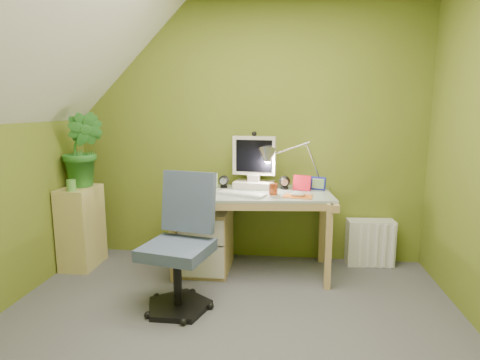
# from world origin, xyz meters

# --- Properties ---
(floor) EXTENTS (3.20, 3.20, 0.01)m
(floor) POSITION_xyz_m (0.00, 0.00, -0.01)
(floor) COLOR #4C4C51
(floor) RESTS_ON ground
(wall_back) EXTENTS (3.20, 0.01, 2.40)m
(wall_back) POSITION_xyz_m (0.00, 1.60, 1.20)
(wall_back) COLOR olive
(wall_back) RESTS_ON floor
(wall_front) EXTENTS (3.20, 0.01, 2.40)m
(wall_front) POSITION_xyz_m (0.00, -1.60, 1.20)
(wall_front) COLOR olive
(wall_front) RESTS_ON floor
(slope_ceiling) EXTENTS (1.10, 3.20, 1.10)m
(slope_ceiling) POSITION_xyz_m (-1.00, 0.00, 1.85)
(slope_ceiling) COLOR white
(slope_ceiling) RESTS_ON wall_left
(desk) EXTENTS (1.38, 0.78, 0.71)m
(desk) POSITION_xyz_m (0.08, 1.23, 0.35)
(desk) COLOR tan
(desk) RESTS_ON floor
(monitor) EXTENTS (0.43, 0.28, 0.55)m
(monitor) POSITION_xyz_m (0.08, 1.41, 0.98)
(monitor) COLOR beige
(monitor) RESTS_ON desk
(speaker_left) EXTENTS (0.09, 0.09, 0.11)m
(speaker_left) POSITION_xyz_m (-0.19, 1.39, 0.76)
(speaker_left) COLOR black
(speaker_left) RESTS_ON desk
(speaker_right) EXTENTS (0.12, 0.12, 0.12)m
(speaker_right) POSITION_xyz_m (0.35, 1.39, 0.77)
(speaker_right) COLOR black
(speaker_right) RESTS_ON desk
(keyboard) EXTENTS (0.43, 0.28, 0.02)m
(keyboard) POSITION_xyz_m (-0.00, 1.09, 0.72)
(keyboard) COLOR silver
(keyboard) RESTS_ON desk
(mousepad) EXTENTS (0.25, 0.19, 0.01)m
(mousepad) POSITION_xyz_m (0.46, 1.09, 0.71)
(mousepad) COLOR orange
(mousepad) RESTS_ON desk
(mouse) EXTENTS (0.14, 0.10, 0.04)m
(mouse) POSITION_xyz_m (0.46, 1.09, 0.73)
(mouse) COLOR silver
(mouse) RESTS_ON mousepad
(amber_tumbler) EXTENTS (0.07, 0.07, 0.09)m
(amber_tumbler) POSITION_xyz_m (0.26, 1.15, 0.75)
(amber_tumbler) COLOR #9C3C16
(amber_tumbler) RESTS_ON desk
(candle_cluster) EXTENTS (0.16, 0.14, 0.12)m
(candle_cluster) POSITION_xyz_m (-0.52, 1.24, 0.77)
(candle_cluster) COLOR red
(candle_cluster) RESTS_ON desk
(photo_frame_red) EXTENTS (0.15, 0.07, 0.13)m
(photo_frame_red) POSITION_xyz_m (0.50, 1.35, 0.77)
(photo_frame_red) COLOR red
(photo_frame_red) RESTS_ON desk
(photo_frame_blue) EXTENTS (0.13, 0.07, 0.11)m
(photo_frame_blue) POSITION_xyz_m (0.64, 1.39, 0.76)
(photo_frame_blue) COLOR navy
(photo_frame_blue) RESTS_ON desk
(photo_frame_green) EXTENTS (0.15, 0.06, 0.13)m
(photo_frame_green) POSITION_xyz_m (-0.32, 1.37, 0.77)
(photo_frame_green) COLOR #9FC688
(photo_frame_green) RESTS_ON desk
(desk_lamp) EXTENTS (0.57, 0.25, 0.61)m
(desk_lamp) POSITION_xyz_m (0.53, 1.41, 1.01)
(desk_lamp) COLOR #AEADB1
(desk_lamp) RESTS_ON desk
(side_ledge) EXTENTS (0.27, 0.41, 0.72)m
(side_ledge) POSITION_xyz_m (-1.45, 1.18, 0.36)
(side_ledge) COLOR tan
(side_ledge) RESTS_ON floor
(potted_plant) EXTENTS (0.37, 0.31, 0.66)m
(potted_plant) POSITION_xyz_m (-1.41, 1.23, 1.05)
(potted_plant) COLOR #2B7226
(potted_plant) RESTS_ON side_ledge
(green_cup) EXTENTS (0.08, 0.08, 0.10)m
(green_cup) POSITION_xyz_m (-1.43, 1.03, 0.77)
(green_cup) COLOR #599C41
(green_cup) RESTS_ON side_ledge
(task_chair) EXTENTS (0.59, 0.59, 0.90)m
(task_chair) POSITION_xyz_m (-0.38, 0.49, 0.45)
(task_chair) COLOR #3C4962
(task_chair) RESTS_ON floor
(radiator) EXTENTS (0.43, 0.19, 0.42)m
(radiator) POSITION_xyz_m (1.13, 1.50, 0.21)
(radiator) COLOR silver
(radiator) RESTS_ON floor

